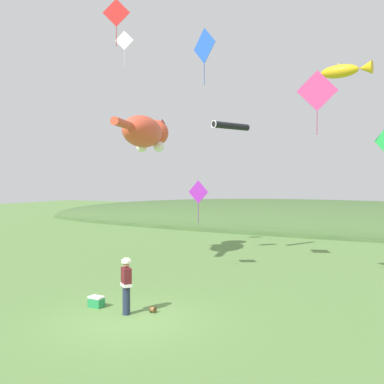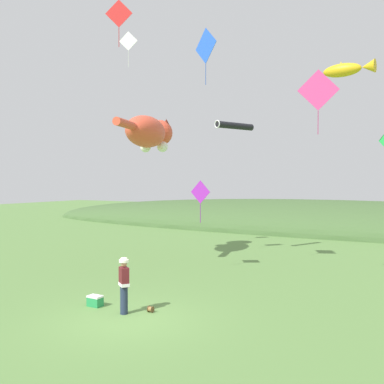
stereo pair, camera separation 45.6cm
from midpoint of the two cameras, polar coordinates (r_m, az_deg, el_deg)
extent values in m
plane|color=#5B8442|center=(13.58, -7.63, -16.53)|extent=(120.00, 120.00, 0.00)
ellipsoid|color=#426033|center=(38.85, 17.63, -4.79)|extent=(61.28, 13.25, 5.14)
cylinder|color=#232D47|center=(14.02, -8.11, -14.08)|extent=(0.24, 0.24, 0.88)
cube|color=#59191E|center=(13.84, -8.12, -11.13)|extent=(0.46, 0.43, 0.60)
cube|color=white|center=(13.89, -8.12, -12.09)|extent=(0.49, 0.46, 0.10)
sphere|color=tan|center=(13.75, -8.13, -9.46)|extent=(0.20, 0.20, 0.20)
cylinder|color=silver|center=(13.74, -8.13, -9.09)|extent=(0.30, 0.30, 0.09)
cylinder|color=silver|center=(13.73, -8.13, -8.84)|extent=(0.20, 0.20, 0.07)
cylinder|color=olive|center=(14.18, -4.59, -15.31)|extent=(0.14, 0.15, 0.15)
cylinder|color=brown|center=(14.22, -4.83, -15.26)|extent=(0.02, 0.20, 0.20)
cylinder|color=brown|center=(14.14, -4.34, -15.36)|extent=(0.02, 0.20, 0.20)
cube|color=#268C4C|center=(15.07, -11.92, -14.13)|extent=(0.49, 0.33, 0.30)
cube|color=white|center=(15.02, -11.93, -13.47)|extent=(0.50, 0.34, 0.06)
ellipsoid|color=#E04C33|center=(22.68, -5.60, 8.01)|extent=(2.58, 3.78, 1.64)
ellipsoid|color=white|center=(22.81, -5.45, 7.23)|extent=(1.50, 2.41, 0.90)
sphere|color=#E04C33|center=(24.69, -3.80, 7.86)|extent=(1.48, 1.48, 1.48)
cone|color=#4E1A11|center=(24.89, -4.70, 9.05)|extent=(0.64, 0.64, 0.49)
cone|color=#4E1A11|center=(24.63, -2.90, 9.14)|extent=(0.64, 0.64, 0.49)
sphere|color=white|center=(23.92, -5.67, 5.99)|extent=(0.59, 0.59, 0.59)
sphere|color=white|center=(23.58, -3.40, 6.06)|extent=(0.59, 0.59, 0.59)
cylinder|color=#E04C33|center=(20.28, -8.31, 9.01)|extent=(0.81, 1.85, 0.39)
ellipsoid|color=gold|center=(19.69, 20.03, 15.01)|extent=(1.63, 0.75, 0.56)
cone|color=gold|center=(19.45, 23.11, 15.15)|extent=(0.56, 0.60, 0.56)
cone|color=gold|center=(19.76, 19.90, 15.66)|extent=(0.28, 0.28, 0.26)
sphere|color=black|center=(20.02, 18.71, 14.93)|extent=(0.13, 0.13, 0.13)
cylinder|color=black|center=(23.85, 6.29, 8.76)|extent=(1.40, 2.38, 0.36)
torus|color=white|center=(23.06, 3.96, 9.02)|extent=(0.42, 0.24, 0.44)
cube|color=blue|center=(19.41, 2.56, 18.90)|extent=(1.38, 0.71, 1.54)
cylinder|color=black|center=(19.42, 2.57, 18.89)|extent=(0.93, 0.48, 0.02)
cube|color=#1A3E97|center=(19.08, 2.55, 15.41)|extent=(0.03, 0.02, 0.90)
cube|color=#E53F8C|center=(17.26, 17.24, 12.87)|extent=(1.48, 0.47, 1.55)
cylinder|color=black|center=(17.27, 17.25, 12.86)|extent=(1.00, 0.32, 0.02)
cube|color=#A02C62|center=(17.06, 17.21, 8.84)|extent=(0.03, 0.02, 0.90)
cube|color=red|center=(21.68, -9.09, 22.45)|extent=(1.16, 0.58, 1.28)
cylinder|color=black|center=(21.69, -9.07, 22.44)|extent=(0.78, 0.39, 0.02)
cube|color=maroon|center=(21.31, -9.08, 19.71)|extent=(0.03, 0.02, 0.90)
cube|color=purple|center=(19.76, 1.78, 0.01)|extent=(1.07, 0.15, 1.08)
cylinder|color=black|center=(19.77, 1.80, 0.01)|extent=(0.72, 0.11, 0.02)
cube|color=#6B1A7C|center=(19.81, 1.78, -2.85)|extent=(0.03, 0.01, 0.90)
cube|color=white|center=(25.23, -7.95, 19.32)|extent=(0.99, 0.38, 1.05)
cylinder|color=black|center=(25.24, -7.93, 19.32)|extent=(0.67, 0.26, 0.02)
cube|color=#A9A9A9|center=(24.95, -7.94, 17.19)|extent=(0.03, 0.02, 0.90)
camera|label=1|loc=(0.23, -89.20, 0.02)|focal=40.00mm
camera|label=2|loc=(0.23, 90.80, -0.02)|focal=40.00mm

